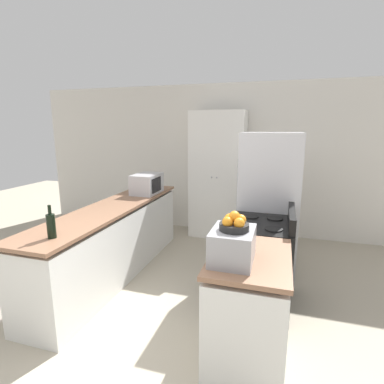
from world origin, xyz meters
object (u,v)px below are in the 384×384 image
at_px(refrigerator, 269,205).
at_px(toaster_oven, 232,245).
at_px(microwave, 147,184).
at_px(fruit_bowl, 234,223).
at_px(stove, 259,263).
at_px(wine_bottle, 51,225).
at_px(pantry_cabinet, 218,175).

distance_m(refrigerator, toaster_oven, 1.79).
height_order(microwave, fruit_bowl, fruit_bowl).
relative_size(stove, refrigerator, 0.59).
bearing_deg(refrigerator, microwave, 175.26).
bearing_deg(stove, fruit_bowl, -97.63).
bearing_deg(refrigerator, wine_bottle, -135.00).
bearing_deg(microwave, stove, -28.78).
height_order(pantry_cabinet, fruit_bowl, pantry_cabinet).
relative_size(pantry_cabinet, toaster_oven, 5.59).
distance_m(microwave, wine_bottle, 1.92).
bearing_deg(refrigerator, pantry_cabinet, 128.50).
xyz_separation_m(pantry_cabinet, wine_bottle, (-0.86, -2.93, -0.04)).
distance_m(stove, toaster_oven, 1.14).
relative_size(toaster_oven, fruit_bowl, 1.80).
bearing_deg(refrigerator, fruit_bowl, -95.33).
xyz_separation_m(stove, fruit_bowl, (-0.13, -0.99, 0.74)).
bearing_deg(toaster_oven, stove, 81.73).
height_order(stove, wine_bottle, wine_bottle).
bearing_deg(wine_bottle, pantry_cabinet, 73.65).
distance_m(pantry_cabinet, fruit_bowl, 3.04).
bearing_deg(toaster_oven, microwave, 129.45).
xyz_separation_m(toaster_oven, fruit_bowl, (0.01, -0.01, 0.17)).
bearing_deg(stove, refrigerator, 87.53).
distance_m(toaster_oven, fruit_bowl, 0.17).
xyz_separation_m(pantry_cabinet, microwave, (-0.85, -1.01, -0.02)).
distance_m(refrigerator, fruit_bowl, 1.82).
distance_m(refrigerator, microwave, 1.77).
xyz_separation_m(microwave, fruit_bowl, (1.59, -1.93, 0.15)).
bearing_deg(stove, wine_bottle, -150.80).
height_order(refrigerator, fruit_bowl, refrigerator).
xyz_separation_m(refrigerator, toaster_oven, (-0.18, -1.78, 0.13)).
bearing_deg(wine_bottle, fruit_bowl, -0.49).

